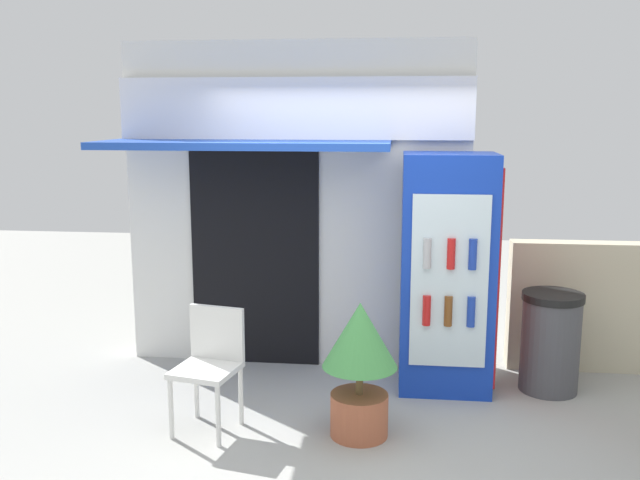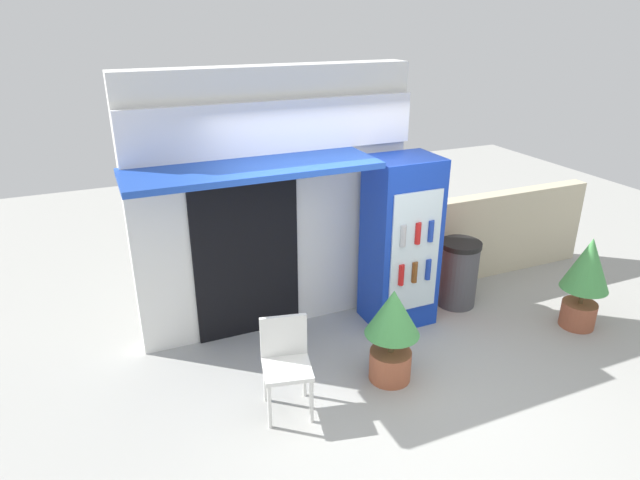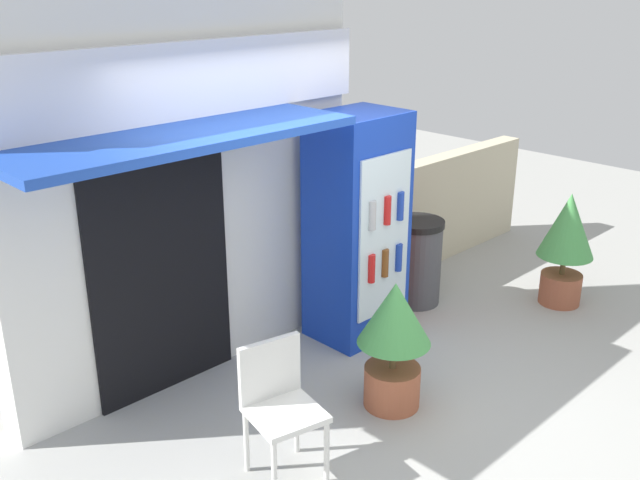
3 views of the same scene
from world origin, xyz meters
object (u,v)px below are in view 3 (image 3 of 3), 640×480
at_px(trash_bin, 416,261).
at_px(drink_cooler, 358,227).
at_px(potted_plant_near_shop, 394,335).
at_px(plastic_chair, 279,400).
at_px(potted_plant_curbside, 566,239).

bearing_deg(trash_bin, drink_cooler, -178.64).
relative_size(drink_cooler, potted_plant_near_shop, 2.00).
xyz_separation_m(potted_plant_near_shop, trash_bin, (1.52, 1.00, -0.16)).
height_order(plastic_chair, potted_plant_near_shop, potted_plant_near_shop).
bearing_deg(potted_plant_near_shop, trash_bin, 33.20).
height_order(plastic_chair, trash_bin, plastic_chair).
xyz_separation_m(plastic_chair, potted_plant_curbside, (3.58, -0.02, 0.14)).
relative_size(potted_plant_near_shop, potted_plant_curbside, 0.89).
xyz_separation_m(drink_cooler, potted_plant_near_shop, (-0.66, -0.98, -0.40)).
bearing_deg(drink_cooler, plastic_chair, -151.31).
distance_m(drink_cooler, plastic_chair, 2.04).
distance_m(plastic_chair, potted_plant_curbside, 3.58).
height_order(potted_plant_near_shop, trash_bin, potted_plant_near_shop).
distance_m(drink_cooler, trash_bin, 1.03).
distance_m(plastic_chair, trash_bin, 2.78).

